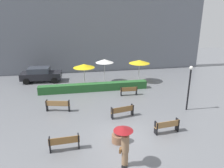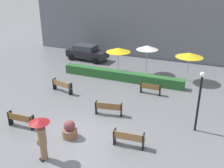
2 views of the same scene
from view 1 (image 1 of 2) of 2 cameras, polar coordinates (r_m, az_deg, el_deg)
The scene contains 15 objects.
ground_plane at distance 13.50m, azimuth 3.00°, elevation -13.75°, with size 60.00×60.00×0.00m, color slate.
bench_back_row at distance 19.57m, azimuth 4.47°, elevation -1.67°, with size 1.55×0.36×0.80m.
bench_near_right at distance 14.08m, azimuth 14.31°, elevation -10.57°, with size 1.63×0.52×0.84m.
bench_near_left at distance 12.38m, azimuth -12.45°, elevation -14.69°, with size 1.66×0.42×0.86m.
bench_far_left at distance 16.93m, azimuth -14.10°, elevation -5.32°, with size 1.84×0.72×0.87m.
bench_mid_center at distance 15.56m, azimuth 2.79°, elevation -7.04°, with size 1.73×0.66×0.84m.
pedestrian_with_umbrella at distance 10.64m, azimuth 3.28°, elevation -14.95°, with size 0.94×0.94×2.09m.
planter_pot at distance 12.83m, azimuth 1.78°, elevation -13.35°, with size 0.81×0.81×1.00m.
lamp_post at distance 17.08m, azimuth 19.72°, elevation 0.21°, with size 0.28×0.28×3.47m.
patio_umbrella_yellow at distance 21.44m, azimuth -7.40°, elevation 4.75°, with size 2.11×2.11×2.35m.
patio_umbrella_white at distance 22.78m, azimuth -1.99°, elevation 6.08°, with size 1.89×1.89×2.50m.
patio_umbrella_yellow_far at distance 23.09m, azimuth 7.21°, elevation 5.85°, with size 2.19×2.19×2.39m.
hedge_strip at distance 20.73m, azimuth -4.74°, elevation -0.82°, with size 10.30×0.70×0.75m, color #28602D.
building_facade at distance 27.34m, azimuth -4.89°, elevation 13.20°, with size 28.00×1.20×9.45m, color slate.
parked_car at distance 24.55m, azimuth -18.24°, elevation 2.45°, with size 4.29×2.16×1.57m.
Camera 1 is at (-2.78, -11.09, 7.18)m, focal length 34.72 mm.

